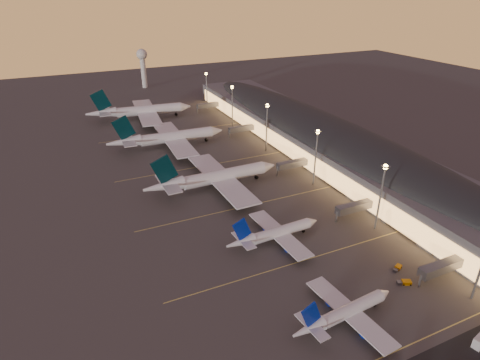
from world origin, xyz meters
name	(u,v)px	position (x,y,z in m)	size (l,w,h in m)	color
ground	(291,253)	(0.00, 0.00, 0.00)	(700.00, 700.00, 0.00)	#3C3A38
airliner_narrow_south	(344,313)	(-3.12, -31.74, 3.08)	(33.33, 29.87, 11.90)	silver
airliner_narrow_north	(274,233)	(-1.86, 8.46, 3.37)	(36.45, 32.55, 13.03)	silver
airliner_wide_near	(214,178)	(-5.90, 55.46, 5.07)	(61.47, 55.82, 19.71)	silver
airliner_wide_mid	(167,138)	(-10.66, 112.83, 5.30)	(64.29, 58.46, 20.60)	silver
airliner_wide_far	(140,111)	(-13.11, 169.93, 5.62)	(68.30, 62.51, 21.84)	silver
terminal_building	(321,136)	(61.84, 72.47, 8.78)	(56.35, 255.00, 17.46)	#525358
light_masts	(287,131)	(36.00, 65.00, 17.55)	(2.20, 217.20, 25.90)	gray
radar_tower	(143,62)	(10.00, 260.00, 21.87)	(9.00, 9.00, 32.50)	silver
lane_markings	(241,201)	(0.00, 40.00, 0.01)	(90.00, 180.36, 0.00)	#D8C659
baggage_tug_a	(405,282)	(23.04, -27.35, 0.56)	(4.43, 3.23, 1.23)	#C47601
baggage_tug_b	(397,268)	(26.22, -21.21, 0.51)	(4.03, 2.81, 1.12)	#C47601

